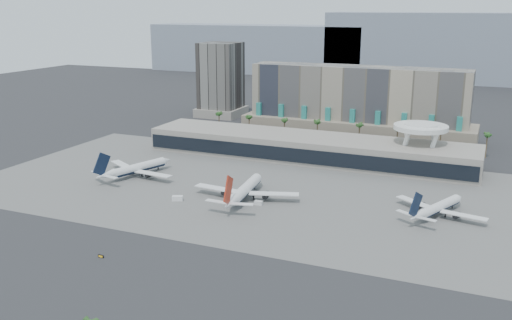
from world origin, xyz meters
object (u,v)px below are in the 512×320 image
at_px(airliner_centre, 245,190).
at_px(service_vehicle_a, 178,198).
at_px(airliner_right, 438,207).
at_px(taxiway_sign, 101,256).
at_px(service_vehicle_b, 259,203).
at_px(airliner_left, 136,168).

relative_size(airliner_centre, service_vehicle_a, 10.78).
xyz_separation_m(airliner_right, taxiway_sign, (-93.89, -80.26, -2.90)).
height_order(service_vehicle_a, taxiway_sign, service_vehicle_a).
height_order(airliner_centre, service_vehicle_b, airliner_centre).
xyz_separation_m(airliner_left, service_vehicle_b, (68.08, -14.38, -2.97)).
distance_m(airliner_centre, airliner_right, 75.84).
height_order(airliner_left, airliner_centre, airliner_centre).
height_order(airliner_left, taxiway_sign, airliner_left).
bearing_deg(service_vehicle_a, airliner_left, 125.26).
distance_m(service_vehicle_b, taxiway_sign, 70.38).
height_order(airliner_left, service_vehicle_b, airliner_left).
height_order(airliner_centre, taxiway_sign, airliner_centre).
bearing_deg(taxiway_sign, service_vehicle_b, 68.63).
bearing_deg(airliner_left, service_vehicle_b, 6.33).
xyz_separation_m(airliner_centre, taxiway_sign, (-18.90, -68.97, -3.58)).
bearing_deg(airliner_right, service_vehicle_b, -143.85).
xyz_separation_m(airliner_left, airliner_centre, (60.21, -10.49, 0.25)).
bearing_deg(airliner_centre, airliner_left, 164.12).
bearing_deg(service_vehicle_a, service_vehicle_b, -7.46).
relative_size(airliner_centre, service_vehicle_b, 14.54).
distance_m(airliner_left, airliner_centre, 61.12).
xyz_separation_m(airliner_right, service_vehicle_b, (-67.13, -15.17, -2.54)).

